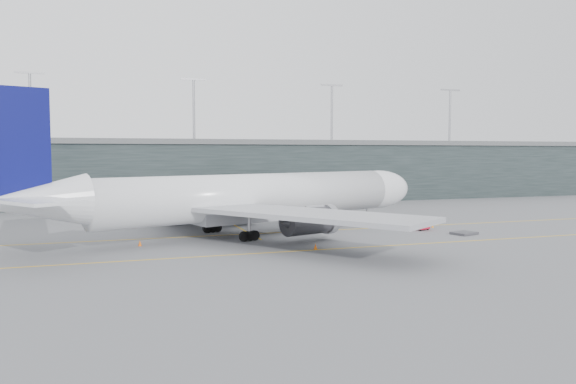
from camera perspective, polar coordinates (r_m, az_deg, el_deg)
name	(u,v)px	position (r m, az deg, el deg)	size (l,w,h in m)	color
ground	(212,232)	(86.81, -7.71, -4.03)	(320.00, 320.00, 0.00)	slate
taxiline_a	(217,235)	(82.92, -7.20, -4.40)	(160.00, 0.25, 0.02)	gold
taxiline_b	(244,254)	(67.50, -4.52, -6.31)	(160.00, 0.25, 0.02)	gold
taxiline_lead_main	(218,217)	(107.23, -7.09, -2.49)	(0.25, 60.00, 0.02)	gold
terminal	(168,171)	(143.43, -12.08, 2.13)	(240.00, 36.00, 29.00)	black
main_aircraft	(252,197)	(83.09, -3.73, -0.56)	(67.87, 62.54, 19.55)	silver
jet_bridge	(277,185)	(115.50, -1.12, 0.72)	(13.61, 47.57, 7.31)	#26262B
gse_cart	(422,225)	(90.27, 13.47, -3.26)	(2.55, 2.06, 1.50)	#B00C24
baggage_dolly	(464,233)	(87.25, 17.45, -4.00)	(3.38, 2.70, 0.34)	#39393E
uld_a	(172,220)	(95.18, -11.69, -2.81)	(2.38, 2.16, 1.77)	#36363B
uld_b	(191,218)	(97.36, -9.78, -2.57)	(2.21, 1.79, 1.96)	#36363B
uld_c	(208,218)	(96.38, -8.11, -2.59)	(2.76, 2.49, 2.06)	#36363B
cone_nose	(433,226)	(93.86, 14.47, -3.33)	(0.39, 0.39, 0.61)	orange
cone_wing_stbd	(316,246)	(70.59, 2.81, -5.55)	(0.47, 0.47, 0.74)	#D3530B
cone_wing_port	(249,220)	(97.76, -3.98, -2.89)	(0.45, 0.45, 0.71)	orange
cone_tail	(140,243)	(75.50, -14.81, -5.04)	(0.48, 0.48, 0.76)	#EB5B0D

